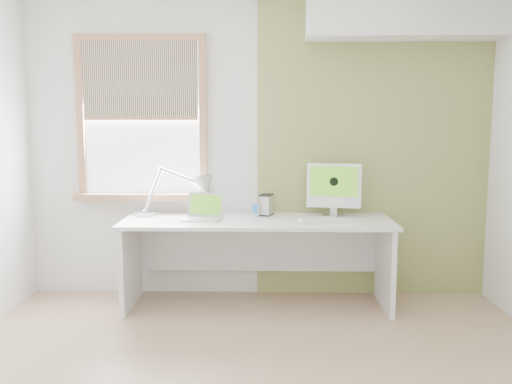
{
  "coord_description": "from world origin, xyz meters",
  "views": [
    {
      "loc": [
        0.08,
        -3.01,
        1.53
      ],
      "look_at": [
        0.0,
        1.05,
        1.0
      ],
      "focal_mm": 38.31,
      "sensor_mm": 36.0,
      "label": 1
    }
  ],
  "objects_px": {
    "laptop": "(204,213)",
    "desk": "(257,241)",
    "external_drive": "(266,205)",
    "imac": "(334,187)",
    "desk_lamp": "(193,190)"
  },
  "relations": [
    {
      "from": "desk",
      "to": "external_drive",
      "type": "distance_m",
      "value": 0.33
    },
    {
      "from": "imac",
      "to": "laptop",
      "type": "bearing_deg",
      "value": -170.71
    },
    {
      "from": "desk",
      "to": "external_drive",
      "type": "xyz_separation_m",
      "value": [
        0.07,
        0.14,
        0.29
      ]
    },
    {
      "from": "desk",
      "to": "desk_lamp",
      "type": "relative_size",
      "value": 2.94
    },
    {
      "from": "laptop",
      "to": "imac",
      "type": "relative_size",
      "value": 0.73
    },
    {
      "from": "external_drive",
      "to": "imac",
      "type": "xyz_separation_m",
      "value": [
        0.57,
        -0.03,
        0.16
      ]
    },
    {
      "from": "desk_lamp",
      "to": "imac",
      "type": "relative_size",
      "value": 1.62
    },
    {
      "from": "external_drive",
      "to": "imac",
      "type": "distance_m",
      "value": 0.59
    },
    {
      "from": "laptop",
      "to": "imac",
      "type": "xyz_separation_m",
      "value": [
        1.08,
        0.18,
        0.2
      ]
    },
    {
      "from": "laptop",
      "to": "desk",
      "type": "bearing_deg",
      "value": 8.26
    },
    {
      "from": "desk_lamp",
      "to": "imac",
      "type": "height_order",
      "value": "imac"
    },
    {
      "from": "external_drive",
      "to": "imac",
      "type": "bearing_deg",
      "value": -2.64
    },
    {
      "from": "desk_lamp",
      "to": "imac",
      "type": "xyz_separation_m",
      "value": [
        1.19,
        0.01,
        0.03
      ]
    },
    {
      "from": "desk_lamp",
      "to": "laptop",
      "type": "distance_m",
      "value": 0.26
    },
    {
      "from": "laptop",
      "to": "imac",
      "type": "height_order",
      "value": "imac"
    }
  ]
}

